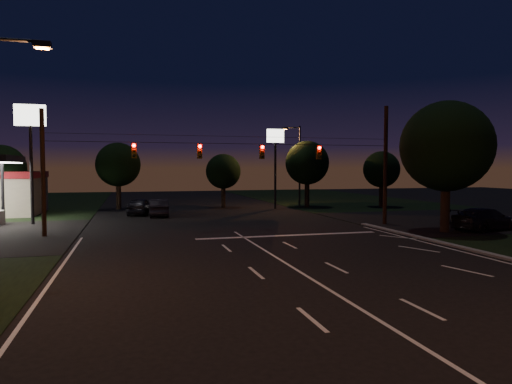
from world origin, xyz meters
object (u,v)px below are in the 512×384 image
object	(u,v)px
tree_right_near	(445,148)
car_oncoming_b	(159,208)
car_cross	(485,219)
car_oncoming_a	(140,206)
utility_pole_right	(385,224)

from	to	relation	value
tree_right_near	car_oncoming_b	size ratio (longest dim) A/B	1.88
car_cross	tree_right_near	bearing A→B (deg)	75.01
car_oncoming_a	car_oncoming_b	world-z (taller)	car_oncoming_a
car_oncoming_b	tree_right_near	bearing A→B (deg)	141.74
tree_right_near	car_oncoming_a	xyz separation A→B (m)	(-19.50, 17.32, -4.89)
tree_right_near	car_oncoming_a	bearing A→B (deg)	138.38
car_cross	utility_pole_right	bearing A→B (deg)	30.87
utility_pole_right	car_oncoming_b	xyz separation A→B (m)	(-16.33, 10.71, 0.77)
car_oncoming_b	car_cross	distance (m)	26.29
utility_pole_right	tree_right_near	xyz separation A→B (m)	(1.53, -4.83, 5.68)
car_oncoming_b	car_oncoming_a	bearing A→B (deg)	-44.49
tree_right_near	car_oncoming_a	world-z (taller)	tree_right_near
utility_pole_right	car_cross	world-z (taller)	utility_pole_right
utility_pole_right	tree_right_near	world-z (taller)	tree_right_near
utility_pole_right	car_oncoming_b	size ratio (longest dim) A/B	1.93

